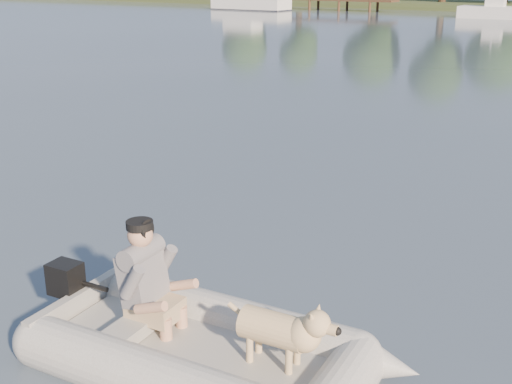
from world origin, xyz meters
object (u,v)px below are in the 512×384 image
Objects in this scene: dog at (273,334)px; dinghy at (205,311)px; dock at (305,4)px; motorboat at (499,3)px; man at (144,273)px.

dinghy is at bearing -175.43° from dog.
dock is 4.15× the size of dinghy.
dog is (27.68, -51.90, -0.03)m from dock.
dock is at bearing 167.49° from motorboat.
dock reaches higher than dog.
dock is at bearing 113.75° from dog.
dock is 20.26× the size of dog.
man is at bearing 175.76° from dinghy.
man is at bearing 180.00° from dog.
dog is 0.15× the size of motorboat.
dog is at bearing -0.00° from man.
man is (26.40, -52.00, 0.22)m from dock.
dog is at bearing 4.57° from dinghy.
motorboat reaches higher than dock.
motorboat is at bearing 94.94° from man.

